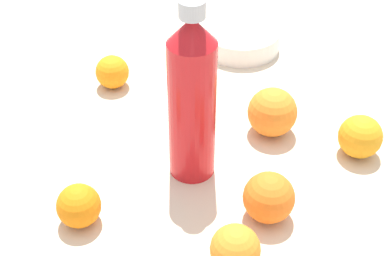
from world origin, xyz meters
TOP-DOWN VIEW (x-y plane):
  - ground_plane at (0.00, 0.00)m, footprint 2.40×2.40m
  - water_bottle at (-0.02, -0.01)m, footprint 0.07×0.07m
  - orange_0 at (0.17, -0.03)m, footprint 0.06×0.06m
  - orange_1 at (0.06, 0.17)m, footprint 0.06×0.06m
  - orange_2 at (-0.17, 0.01)m, footprint 0.08×0.08m
  - orange_3 at (-0.03, 0.13)m, footprint 0.07×0.07m
  - orange_4 at (-0.05, -0.27)m, footprint 0.06×0.06m
  - orange_5 at (-0.24, 0.13)m, footprint 0.07×0.07m
  - ceramic_bowl at (-0.32, -0.22)m, footprint 0.16×0.16m

SIDE VIEW (x-z plane):
  - ground_plane at x=0.00m, z-range 0.00..0.00m
  - ceramic_bowl at x=-0.32m, z-range 0.00..0.04m
  - orange_4 at x=-0.05m, z-range 0.00..0.06m
  - orange_0 at x=0.17m, z-range 0.00..0.06m
  - orange_1 at x=0.06m, z-range 0.00..0.06m
  - orange_5 at x=-0.24m, z-range 0.00..0.07m
  - orange_3 at x=-0.03m, z-range 0.00..0.07m
  - orange_2 at x=-0.17m, z-range 0.00..0.08m
  - water_bottle at x=-0.02m, z-range -0.01..0.27m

